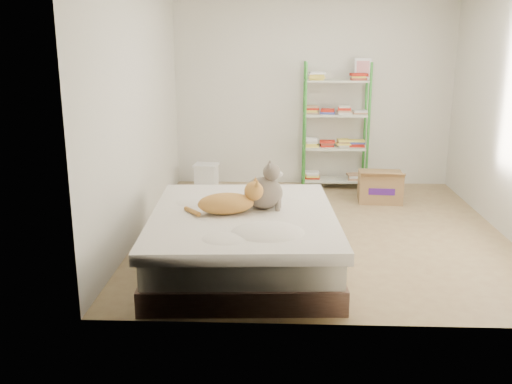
# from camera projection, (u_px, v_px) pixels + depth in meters

# --- Properties ---
(room) EXTENTS (3.81, 4.21, 2.61)m
(room) POSITION_uv_depth(u_px,v_px,m) (325.00, 109.00, 5.79)
(room) COLOR tan
(room) RESTS_ON ground
(bed) EXTENTS (1.70, 2.08, 0.51)m
(bed) POSITION_uv_depth(u_px,v_px,m) (243.00, 240.00, 5.07)
(bed) COLOR brown
(bed) RESTS_ON ground
(orange_cat) EXTENTS (0.63, 0.42, 0.23)m
(orange_cat) POSITION_uv_depth(u_px,v_px,m) (226.00, 201.00, 4.95)
(orange_cat) COLOR gold
(orange_cat) RESTS_ON bed
(grey_cat) EXTENTS (0.40, 0.35, 0.42)m
(grey_cat) POSITION_uv_depth(u_px,v_px,m) (263.00, 186.00, 5.07)
(grey_cat) COLOR gray
(grey_cat) RESTS_ON bed
(shelf_unit) EXTENTS (0.89, 0.36, 1.74)m
(shelf_unit) POSITION_uv_depth(u_px,v_px,m) (336.00, 128.00, 7.71)
(shelf_unit) COLOR green
(shelf_unit) RESTS_ON ground
(cardboard_box) EXTENTS (0.56, 0.54, 0.43)m
(cardboard_box) POSITION_uv_depth(u_px,v_px,m) (380.00, 187.00, 7.17)
(cardboard_box) COLOR #886141
(cardboard_box) RESTS_ON ground
(white_bin) EXTENTS (0.34, 0.31, 0.36)m
(white_bin) POSITION_uv_depth(u_px,v_px,m) (206.00, 177.00, 7.72)
(white_bin) COLOR white
(white_bin) RESTS_ON ground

